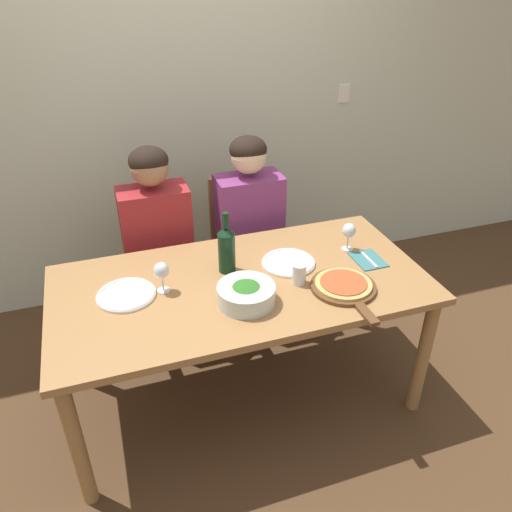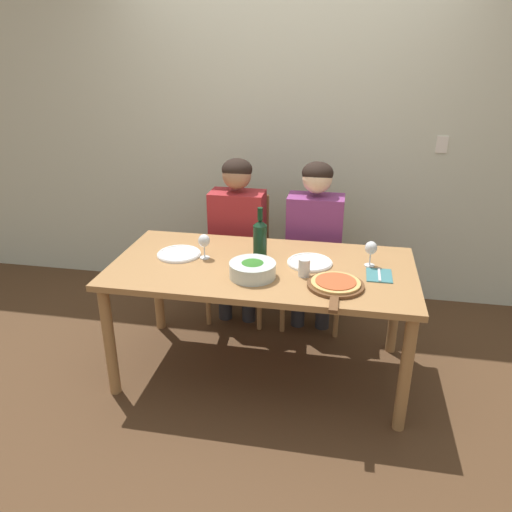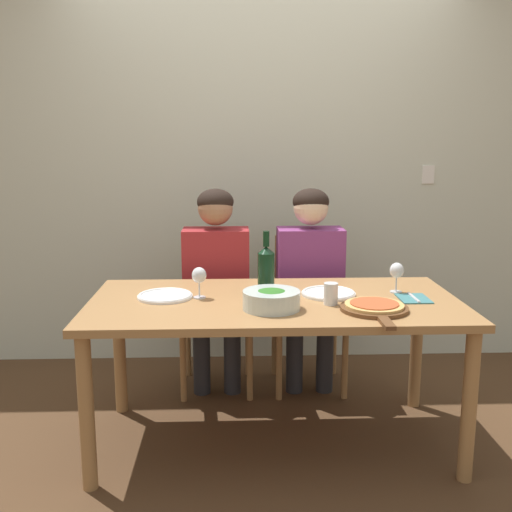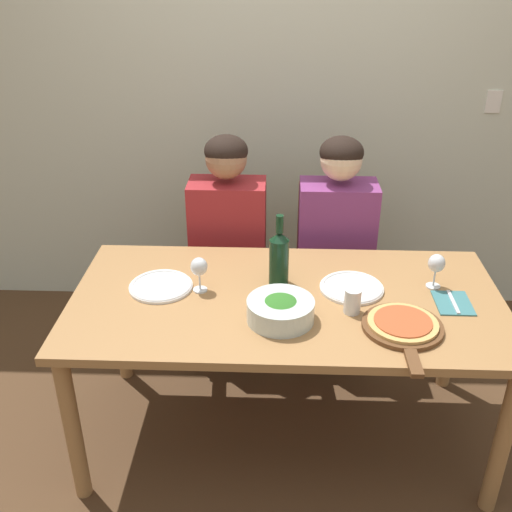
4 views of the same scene
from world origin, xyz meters
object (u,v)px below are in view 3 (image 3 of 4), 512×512
object	(u,v)px
chair_left	(217,307)
wine_bottle	(266,269)
pizza_on_board	(375,308)
wine_glass_right	(397,272)
broccoli_bowl	(271,300)
chair_right	(307,306)
dinner_plate_left	(165,296)
dinner_plate_right	(328,293)
water_tumbler	(331,294)
person_woman	(216,272)
wine_glass_left	(199,277)
fork_on_napkin	(414,298)
person_man	(310,272)

from	to	relation	value
chair_left	wine_bottle	bearing A→B (deg)	-67.74
pizza_on_board	wine_glass_right	xyz separation A→B (m)	(0.18, 0.32, 0.09)
chair_left	broccoli_bowl	distance (m)	1.00
chair_left	chair_right	world-z (taller)	same
chair_right	wine_glass_right	size ratio (longest dim) A/B	5.95
wine_bottle	dinner_plate_left	bearing A→B (deg)	-172.86
chair_right	dinner_plate_left	distance (m)	1.08
dinner_plate_right	water_tumbler	distance (m)	0.18
wine_bottle	broccoli_bowl	bearing A→B (deg)	-88.18
person_woman	wine_glass_right	world-z (taller)	person_woman
broccoli_bowl	dinner_plate_right	distance (m)	0.38
water_tumbler	dinner_plate_right	bearing A→B (deg)	84.29
wine_bottle	wine_glass_right	size ratio (longest dim) A/B	2.07
wine_bottle	dinner_plate_left	distance (m)	0.51
person_woman	wine_bottle	distance (m)	0.60
wine_glass_left	fork_on_napkin	xyz separation A→B (m)	(1.02, -0.06, -0.10)
dinner_plate_left	pizza_on_board	distance (m)	0.99
broccoli_bowl	water_tumbler	bearing A→B (deg)	13.06
person_woman	wine_bottle	bearing A→B (deg)	-63.60
dinner_plate_left	dinner_plate_right	xyz separation A→B (m)	(0.79, 0.02, 0.00)
broccoli_bowl	pizza_on_board	size ratio (longest dim) A/B	0.58
water_tumbler	dinner_plate_left	bearing A→B (deg)	168.97
person_man	pizza_on_board	distance (m)	0.87
wine_glass_left	wine_glass_right	size ratio (longest dim) A/B	1.00
broccoli_bowl	wine_glass_left	bearing A→B (deg)	148.64
wine_glass_left	dinner_plate_left	bearing A→B (deg)	175.48
person_man	pizza_on_board	world-z (taller)	person_man
pizza_on_board	water_tumbler	size ratio (longest dim) A/B	4.36
chair_right	person_man	world-z (taller)	person_man
pizza_on_board	fork_on_napkin	size ratio (longest dim) A/B	2.46
wine_bottle	fork_on_napkin	xyz separation A→B (m)	(0.70, -0.14, -0.12)
wine_bottle	dinner_plate_right	distance (m)	0.33
chair_right	water_tumbler	bearing A→B (deg)	-90.04
fork_on_napkin	person_woman	bearing A→B (deg)	145.42
water_tumbler	chair_left	bearing A→B (deg)	122.81
broccoli_bowl	dinner_plate_right	size ratio (longest dim) A/B	0.98
wine_glass_left	water_tumbler	size ratio (longest dim) A/B	1.49
broccoli_bowl	wine_bottle	bearing A→B (deg)	91.82
chair_left	wine_glass_right	distance (m)	1.17
chair_right	person_man	distance (m)	0.27
wine_glass_right	person_woman	bearing A→B (deg)	149.67
chair_left	fork_on_napkin	bearing A→B (deg)	-38.86
broccoli_bowl	water_tumbler	world-z (taller)	water_tumbler
person_man	fork_on_napkin	size ratio (longest dim) A/B	6.69
chair_left	pizza_on_board	world-z (taller)	chair_left
person_woman	water_tumbler	size ratio (longest dim) A/B	11.87
person_woman	water_tumbler	bearing A→B (deg)	-53.42
broccoli_bowl	wine_glass_right	world-z (taller)	wine_glass_right
person_man	broccoli_bowl	distance (m)	0.85
fork_on_napkin	chair_left	bearing A→B (deg)	141.14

